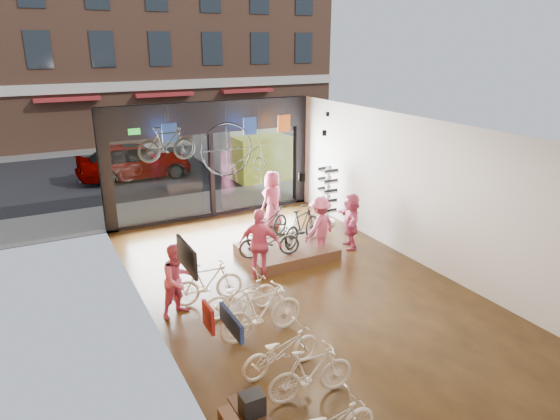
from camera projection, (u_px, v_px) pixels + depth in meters
ground_plane at (302, 289)px, 11.87m from camera, size 7.00×12.00×0.04m
ceiling at (305, 128)px, 10.64m from camera, size 7.00×12.00×0.04m
wall_left at (147, 241)px, 9.71m from camera, size 0.04×12.00×3.80m
wall_right at (422, 192)px, 12.80m from camera, size 0.04×12.00×3.80m
wall_back at (547, 353)px, 6.21m from camera, size 7.00×0.04×3.80m
storefront at (211, 160)px, 16.29m from camera, size 7.00×0.26×3.80m
exit_sign at (134, 131)px, 14.76m from camera, size 0.35×0.06×0.18m
street_road at (149, 162)px, 24.45m from camera, size 30.00×18.00×0.02m
sidewalk_near at (202, 204)px, 17.89m from camera, size 30.00×2.40×0.12m
sidewalk_far at (131, 146)px, 27.79m from camera, size 30.00×2.00×0.12m
opposite_building at (110, 15)px, 27.66m from camera, size 26.00×5.00×14.00m
street_car at (134, 160)px, 21.11m from camera, size 4.69×1.89×1.60m
box_truck at (242, 141)px, 22.10m from camera, size 2.34×7.01×2.76m
floor_bike_1 at (311, 373)px, 8.12m from camera, size 1.57×0.57×0.92m
floor_bike_2 at (281, 350)px, 8.78m from camera, size 1.64×0.71×0.83m
floor_bike_3 at (261, 312)px, 9.79m from camera, size 1.81×0.58×1.08m
floor_bike_4 at (241, 295)px, 10.64m from camera, size 1.69×0.63×0.88m
floor_bike_5 at (208, 283)px, 11.10m from camera, size 1.64×0.58×0.97m
display_platform at (286, 251)px, 13.59m from camera, size 2.40×1.80×0.30m
display_bike_left at (269, 241)px, 12.78m from camera, size 1.68×0.89×0.84m
display_bike_mid at (302, 226)px, 13.58m from camera, size 1.75×1.25×1.04m
display_bike_right at (267, 224)px, 13.84m from camera, size 1.86×1.32×0.93m
customer_1 at (178, 280)px, 10.50m from camera, size 0.96×0.87×1.62m
customer_2 at (260, 244)px, 12.14m from camera, size 1.08×1.00×1.78m
customer_3 at (320, 227)px, 13.46m from camera, size 1.22×0.94×1.66m
customer_4 at (272, 200)px, 15.53m from camera, size 1.05×0.91×1.81m
customer_5 at (351, 221)px, 14.03m from camera, size 1.00×1.55×1.59m
sunglasses_rack at (327, 196)px, 15.83m from camera, size 0.61×0.53×1.86m
wall_merch at (220, 361)px, 7.03m from camera, size 0.40×2.40×2.60m
penny_farthing at (237, 150)px, 14.91m from camera, size 2.01×0.06×1.61m
hung_bike at (167, 144)px, 13.62m from camera, size 1.60×0.52×0.95m
jersey_left at (170, 133)px, 14.58m from camera, size 0.45×0.03×0.55m
jersey_mid at (250, 126)px, 15.71m from camera, size 0.45×0.03×0.55m
jersey_right at (284, 123)px, 16.25m from camera, size 0.45×0.03×0.55m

